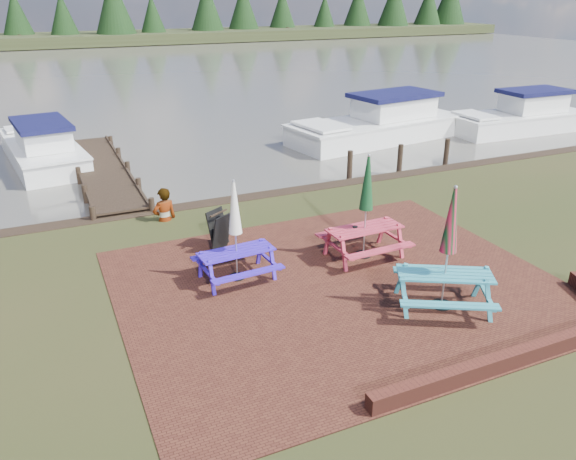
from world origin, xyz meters
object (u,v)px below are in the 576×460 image
(picnic_table_red, at_px, (365,223))
(boat_jetty, at_px, (43,149))
(picnic_table_blue, at_px, (236,246))
(person, at_px, (162,189))
(picnic_table_teal, at_px, (446,268))
(boat_far, at_px, (520,118))
(jetty, at_px, (103,170))
(boat_near, at_px, (380,125))
(chalkboard, at_px, (220,230))

(picnic_table_red, bearing_deg, boat_jetty, 116.38)
(picnic_table_red, relative_size, picnic_table_blue, 1.10)
(boat_jetty, relative_size, person, 3.69)
(picnic_table_teal, relative_size, picnic_table_blue, 1.12)
(picnic_table_red, xyz_separation_m, boat_jetty, (-6.47, 12.06, -0.50))
(picnic_table_teal, height_order, boat_far, picnic_table_teal)
(jetty, height_order, boat_far, boat_far)
(picnic_table_blue, relative_size, person, 1.23)
(jetty, relative_size, boat_far, 1.37)
(boat_jetty, distance_m, boat_near, 13.52)
(picnic_table_blue, relative_size, boat_far, 0.34)
(boat_jetty, bearing_deg, person, -78.23)
(boat_far, bearing_deg, person, 106.15)
(picnic_table_blue, height_order, person, picnic_table_blue)
(boat_far, xyz_separation_m, person, (-17.35, -4.60, 0.49))
(picnic_table_red, relative_size, chalkboard, 2.64)
(chalkboard, relative_size, boat_far, 0.14)
(picnic_table_blue, xyz_separation_m, boat_near, (9.98, 9.90, -0.34))
(boat_far, bearing_deg, picnic_table_red, 124.11)
(picnic_table_teal, bearing_deg, person, 149.00)
(picnic_table_teal, xyz_separation_m, person, (-3.94, 6.79, 0.03))
(picnic_table_teal, distance_m, boat_far, 17.60)
(picnic_table_teal, relative_size, jetty, 0.28)
(boat_near, bearing_deg, chalkboard, 121.62)
(picnic_table_blue, relative_size, chalkboard, 2.40)
(picnic_table_teal, relative_size, person, 1.38)
(picnic_table_blue, relative_size, boat_near, 0.27)
(picnic_table_red, distance_m, picnic_table_blue, 3.08)
(picnic_table_teal, height_order, person, picnic_table_teal)
(picnic_table_teal, height_order, boat_near, picnic_table_teal)
(jetty, bearing_deg, person, -79.10)
(picnic_table_red, xyz_separation_m, chalkboard, (-2.92, 1.83, -0.38))
(boat_jetty, bearing_deg, picnic_table_red, -69.14)
(picnic_table_red, xyz_separation_m, picnic_table_blue, (-3.07, 0.16, -0.08))
(jetty, height_order, person, person)
(jetty, xyz_separation_m, boat_jetty, (-1.75, 2.79, 0.25))
(picnic_table_blue, height_order, boat_far, picnic_table_blue)
(picnic_table_blue, bearing_deg, picnic_table_teal, -44.30)
(boat_far, distance_m, person, 17.96)
(picnic_table_blue, xyz_separation_m, boat_far, (16.69, 8.61, -0.37))
(chalkboard, distance_m, boat_far, 17.93)
(picnic_table_teal, bearing_deg, chalkboard, 154.00)
(boat_near, bearing_deg, jetty, 85.59)
(picnic_table_teal, distance_m, chalkboard, 5.44)
(picnic_table_red, distance_m, boat_far, 16.20)
(person, bearing_deg, picnic_table_red, 120.91)
(picnic_table_red, xyz_separation_m, boat_far, (13.62, 8.77, -0.45))
(picnic_table_teal, xyz_separation_m, boat_near, (6.70, 12.67, -0.44))
(boat_jetty, height_order, boat_far, boat_far)
(picnic_table_red, bearing_deg, boat_far, 30.97)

